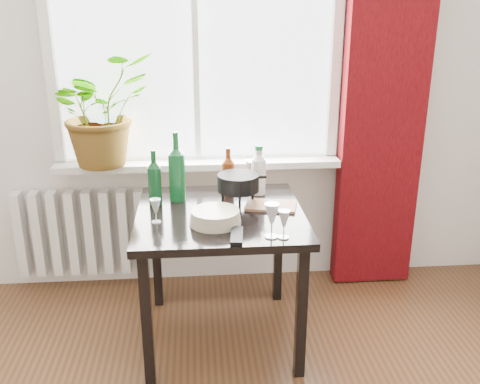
{
  "coord_description": "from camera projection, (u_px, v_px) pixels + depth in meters",
  "views": [
    {
      "loc": [
        -0.02,
        -0.99,
        1.75
      ],
      "look_at": [
        0.2,
        1.55,
        0.85
      ],
      "focal_mm": 40.0,
      "sensor_mm": 36.0,
      "label": 1
    }
  ],
  "objects": [
    {
      "name": "wineglass_far_right",
      "position": [
        284.0,
        224.0,
        2.41
      ],
      "size": [
        0.08,
        0.08,
        0.14
      ],
      "primitive_type": null,
      "rotation": [
        0.0,
        0.0,
        0.37
      ],
      "color": "#B1B9BF",
      "rests_on": "table"
    },
    {
      "name": "wineglass_back_center",
      "position": [
        252.0,
        176.0,
        3.01
      ],
      "size": [
        0.09,
        0.09,
        0.19
      ],
      "primitive_type": null,
      "rotation": [
        0.0,
        0.0,
        0.09
      ],
      "color": "silver",
      "rests_on": "table"
    },
    {
      "name": "radiator",
      "position": [
        82.0,
        232.0,
        3.38
      ],
      "size": [
        0.8,
        0.1,
        0.55
      ],
      "color": "silver",
      "rests_on": "ground"
    },
    {
      "name": "plate_stack",
      "position": [
        215.0,
        217.0,
        2.58
      ],
      "size": [
        0.3,
        0.3,
        0.07
      ],
      "primitive_type": "cylinder",
      "rotation": [
        0.0,
        0.0,
        -0.2
      ],
      "color": "beige",
      "rests_on": "table"
    },
    {
      "name": "wineglass_back_left",
      "position": [
        177.0,
        180.0,
        2.93
      ],
      "size": [
        0.1,
        0.1,
        0.19
      ],
      "primitive_type": null,
      "rotation": [
        0.0,
        0.0,
        0.31
      ],
      "color": "#B0B7BE",
      "rests_on": "table"
    },
    {
      "name": "wine_bottle_right",
      "position": [
        177.0,
        166.0,
        2.84
      ],
      "size": [
        0.1,
        0.1,
        0.38
      ],
      "primitive_type": null,
      "rotation": [
        0.0,
        0.0,
        -0.17
      ],
      "color": "#0E491F",
      "rests_on": "table"
    },
    {
      "name": "table",
      "position": [
        220.0,
        229.0,
        2.77
      ],
      "size": [
        0.85,
        0.85,
        0.74
      ],
      "color": "black",
      "rests_on": "ground"
    },
    {
      "name": "potted_plant",
      "position": [
        100.0,
        110.0,
        3.07
      ],
      "size": [
        0.77,
        0.76,
        0.65
      ],
      "primitive_type": "imported",
      "rotation": [
        0.0,
        0.0,
        0.75
      ],
      "color": "#3B7B20",
      "rests_on": "windowsill"
    },
    {
      "name": "fondue_pot",
      "position": [
        238.0,
        190.0,
        2.8
      ],
      "size": [
        0.31,
        0.29,
        0.17
      ],
      "primitive_type": null,
      "rotation": [
        0.0,
        0.0,
        -0.32
      ],
      "color": "black",
      "rests_on": "table"
    },
    {
      "name": "cleaning_bottle",
      "position": [
        259.0,
        170.0,
        2.95
      ],
      "size": [
        0.09,
        0.09,
        0.28
      ],
      "primitive_type": null,
      "rotation": [
        0.0,
        0.0,
        -0.22
      ],
      "color": "white",
      "rests_on": "table"
    },
    {
      "name": "cutting_board",
      "position": [
        271.0,
        206.0,
        2.8
      ],
      "size": [
        0.3,
        0.23,
        0.01
      ],
      "primitive_type": "cube",
      "rotation": [
        0.0,
        0.0,
        -0.25
      ],
      "color": "#8B5E3E",
      "rests_on": "table"
    },
    {
      "name": "wineglass_front_left",
      "position": [
        156.0,
        211.0,
        2.58
      ],
      "size": [
        0.06,
        0.06,
        0.12
      ],
      "primitive_type": null,
      "rotation": [
        0.0,
        0.0,
        -0.11
      ],
      "color": "#B4BEC2",
      "rests_on": "table"
    },
    {
      "name": "bottle_amber",
      "position": [
        228.0,
        171.0,
        2.93
      ],
      "size": [
        0.08,
        0.08,
        0.28
      ],
      "primitive_type": null,
      "rotation": [
        0.0,
        0.0,
        -0.29
      ],
      "color": "maroon",
      "rests_on": "table"
    },
    {
      "name": "curtain",
      "position": [
        386.0,
        84.0,
        3.17
      ],
      "size": [
        0.5,
        0.12,
        2.56
      ],
      "color": "#3D0508",
      "rests_on": "ground"
    },
    {
      "name": "wineglass_front_right",
      "position": [
        272.0,
        220.0,
        2.42
      ],
      "size": [
        0.07,
        0.07,
        0.17
      ],
      "primitive_type": null,
      "rotation": [
        0.0,
        0.0,
        0.04
      ],
      "color": "silver",
      "rests_on": "table"
    },
    {
      "name": "tv_remote",
      "position": [
        237.0,
        236.0,
        2.43
      ],
      "size": [
        0.07,
        0.19,
        0.02
      ],
      "primitive_type": "cube",
      "rotation": [
        0.0,
        0.0,
        -0.11
      ],
      "color": "black",
      "rests_on": "table"
    },
    {
      "name": "windowsill",
      "position": [
        199.0,
        163.0,
        3.26
      ],
      "size": [
        1.72,
        0.2,
        0.04
      ],
      "color": "silver",
      "rests_on": "ground"
    },
    {
      "name": "window",
      "position": [
        195.0,
        31.0,
        3.07
      ],
      "size": [
        1.72,
        0.08,
        1.62
      ],
      "color": "white",
      "rests_on": "ground"
    },
    {
      "name": "wine_bottle_left",
      "position": [
        154.0,
        177.0,
        2.8
      ],
      "size": [
        0.07,
        0.07,
        0.3
      ],
      "primitive_type": null,
      "rotation": [
        0.0,
        0.0,
        0.05
      ],
      "color": "#0B3C1A",
      "rests_on": "table"
    }
  ]
}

